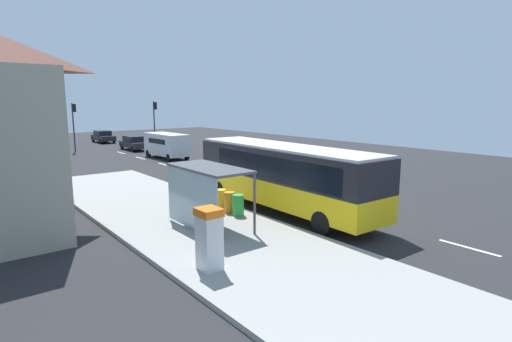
% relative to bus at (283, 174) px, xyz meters
% --- Properties ---
extents(ground_plane, '(56.00, 92.00, 0.04)m').
position_rel_bus_xyz_m(ground_plane, '(1.71, 12.02, -1.86)').
color(ground_plane, '#262628').
extents(sidewalk_platform, '(6.20, 30.00, 0.18)m').
position_rel_bus_xyz_m(sidewalk_platform, '(-4.69, 0.02, -1.75)').
color(sidewalk_platform, '#999993').
rests_on(sidewalk_platform, ground).
extents(lane_stripe_seg_0, '(0.16, 2.20, 0.01)m').
position_rel_bus_xyz_m(lane_stripe_seg_0, '(1.96, -7.98, -1.84)').
color(lane_stripe_seg_0, silver).
rests_on(lane_stripe_seg_0, ground).
extents(lane_stripe_seg_1, '(0.16, 2.20, 0.01)m').
position_rel_bus_xyz_m(lane_stripe_seg_1, '(1.96, -2.98, -1.84)').
color(lane_stripe_seg_1, silver).
rests_on(lane_stripe_seg_1, ground).
extents(lane_stripe_seg_2, '(0.16, 2.20, 0.01)m').
position_rel_bus_xyz_m(lane_stripe_seg_2, '(1.96, 2.02, -1.84)').
color(lane_stripe_seg_2, silver).
rests_on(lane_stripe_seg_2, ground).
extents(lane_stripe_seg_3, '(0.16, 2.20, 0.01)m').
position_rel_bus_xyz_m(lane_stripe_seg_3, '(1.96, 7.02, -1.84)').
color(lane_stripe_seg_3, silver).
rests_on(lane_stripe_seg_3, ground).
extents(lane_stripe_seg_4, '(0.16, 2.20, 0.01)m').
position_rel_bus_xyz_m(lane_stripe_seg_4, '(1.96, 12.02, -1.84)').
color(lane_stripe_seg_4, silver).
rests_on(lane_stripe_seg_4, ground).
extents(lane_stripe_seg_5, '(0.16, 2.20, 0.01)m').
position_rel_bus_xyz_m(lane_stripe_seg_5, '(1.96, 17.02, -1.84)').
color(lane_stripe_seg_5, silver).
rests_on(lane_stripe_seg_5, ground).
extents(lane_stripe_seg_6, '(0.16, 2.20, 0.01)m').
position_rel_bus_xyz_m(lane_stripe_seg_6, '(1.96, 22.02, -1.84)').
color(lane_stripe_seg_6, silver).
rests_on(lane_stripe_seg_6, ground).
extents(lane_stripe_seg_7, '(0.16, 2.20, 0.01)m').
position_rel_bus_xyz_m(lane_stripe_seg_7, '(1.96, 27.02, -1.84)').
color(lane_stripe_seg_7, silver).
rests_on(lane_stripe_seg_7, ground).
extents(bus, '(2.76, 11.06, 3.21)m').
position_rel_bus_xyz_m(bus, '(0.00, 0.00, 0.00)').
color(bus, yellow).
rests_on(bus, ground).
extents(white_van, '(2.23, 5.28, 2.30)m').
position_rel_bus_xyz_m(white_van, '(3.91, 20.44, -0.50)').
color(white_van, silver).
rests_on(white_van, ground).
extents(sedan_near, '(1.87, 4.41, 1.52)m').
position_rel_bus_xyz_m(sedan_near, '(4.01, 28.50, -1.05)').
color(sedan_near, black).
rests_on(sedan_near, ground).
extents(sedan_far, '(1.86, 4.41, 1.52)m').
position_rel_bus_xyz_m(sedan_far, '(4.01, 38.81, -1.05)').
color(sedan_far, black).
rests_on(sedan_far, ground).
extents(ticket_machine, '(0.66, 0.76, 1.94)m').
position_rel_bus_xyz_m(ticket_machine, '(-6.69, -4.11, -0.67)').
color(ticket_machine, silver).
rests_on(ticket_machine, sidewalk_platform).
extents(recycling_bin_green, '(0.52, 0.52, 0.95)m').
position_rel_bus_xyz_m(recycling_bin_green, '(-2.49, 0.22, -1.19)').
color(recycling_bin_green, green).
rests_on(recycling_bin_green, sidewalk_platform).
extents(recycling_bin_orange, '(0.52, 0.52, 0.95)m').
position_rel_bus_xyz_m(recycling_bin_orange, '(-2.49, 0.92, -1.19)').
color(recycling_bin_orange, orange).
rests_on(recycling_bin_orange, sidewalk_platform).
extents(recycling_bin_yellow, '(0.52, 0.52, 0.95)m').
position_rel_bus_xyz_m(recycling_bin_yellow, '(-2.49, 1.62, -1.19)').
color(recycling_bin_yellow, yellow).
rests_on(recycling_bin_yellow, sidewalk_platform).
extents(traffic_light_near_side, '(0.49, 0.28, 5.21)m').
position_rel_bus_xyz_m(traffic_light_near_side, '(7.21, 30.02, 1.61)').
color(traffic_light_near_side, '#2D2D2D').
rests_on(traffic_light_near_side, ground).
extents(traffic_light_far_side, '(0.49, 0.28, 5.05)m').
position_rel_bus_xyz_m(traffic_light_far_side, '(-1.39, 30.82, 1.51)').
color(traffic_light_far_side, '#2D2D2D').
rests_on(traffic_light_far_side, ground).
extents(bus_shelter, '(1.80, 4.00, 2.50)m').
position_rel_bus_xyz_m(bus_shelter, '(-4.70, -0.42, 0.25)').
color(bus_shelter, '#4C4C51').
rests_on(bus_shelter, sidewalk_platform).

